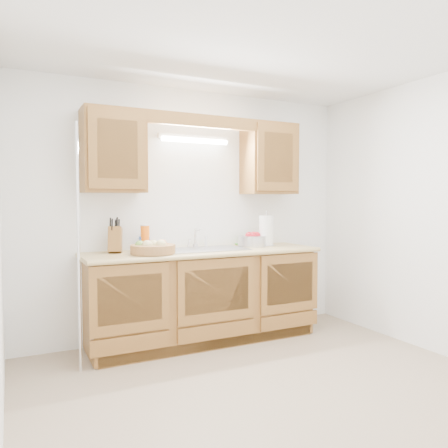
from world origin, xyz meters
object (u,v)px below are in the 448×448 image
fruit_basket (153,248)px  paper_towel (266,231)px  apple_bowl (252,240)px  knife_block (115,240)px

fruit_basket → paper_towel: 1.29m
paper_towel → fruit_basket: bearing=-174.0°
apple_bowl → fruit_basket: bearing=-171.4°
fruit_basket → apple_bowl: apple_bowl is taller
fruit_basket → apple_bowl: 1.14m
knife_block → paper_towel: 1.56m
paper_towel → apple_bowl: bearing=166.9°
fruit_basket → apple_bowl: bearing=8.6°
fruit_basket → knife_block: bearing=139.2°
fruit_basket → knife_block: size_ratio=1.48×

